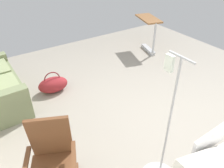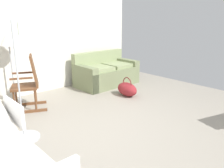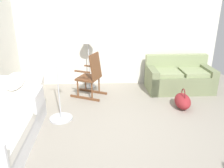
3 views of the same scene
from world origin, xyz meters
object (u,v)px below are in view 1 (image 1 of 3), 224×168
rocking_chair (53,162)px  iv_pole (160,165)px  duffel_bag (53,85)px  overbed_table (149,31)px

rocking_chair → iv_pole: bearing=-116.5°
iv_pole → duffel_bag: bearing=8.8°
rocking_chair → iv_pole: 1.24m
rocking_chair → duffel_bag: bearing=-19.5°
rocking_chair → overbed_table: rocking_chair is taller
rocking_chair → duffel_bag: rocking_chair is taller
rocking_chair → iv_pole: (-0.54, -1.08, -0.25)m
overbed_table → duffel_bag: bearing=99.2°
duffel_bag → iv_pole: size_ratio=0.35×
overbed_table → duffel_bag: 2.84m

